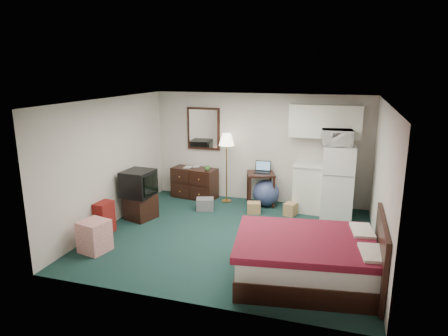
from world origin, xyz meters
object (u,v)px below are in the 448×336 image
(floor_lamp, at_px, (227,168))
(suitcase, at_px, (104,218))
(kitchen_counter, at_px, (316,188))
(fridge, at_px, (338,183))
(bed, at_px, (308,260))
(desk, at_px, (261,189))
(tv_stand, at_px, (141,207))
(dresser, at_px, (195,183))

(floor_lamp, relative_size, suitcase, 2.62)
(kitchen_counter, height_order, fridge, fridge)
(kitchen_counter, relative_size, bed, 0.50)
(bed, distance_m, suitcase, 3.89)
(desk, distance_m, bed, 3.38)
(floor_lamp, bearing_deg, bed, -54.93)
(kitchen_counter, relative_size, tv_stand, 1.88)
(tv_stand, bearing_deg, floor_lamp, 65.99)
(bed, distance_m, tv_stand, 3.86)
(dresser, height_order, bed, dresser)
(desk, distance_m, kitchen_counter, 1.25)
(dresser, bearing_deg, tv_stand, -99.81)
(bed, xyz_separation_m, tv_stand, (-3.55, 1.51, -0.08))
(floor_lamp, height_order, fridge, floor_lamp)
(bed, xyz_separation_m, suitcase, (-3.83, 0.62, -0.02))
(dresser, distance_m, bed, 4.34)
(kitchen_counter, height_order, suitcase, kitchen_counter)
(kitchen_counter, bearing_deg, fridge, -31.75)
(floor_lamp, distance_m, desk, 0.91)
(floor_lamp, height_order, bed, floor_lamp)
(suitcase, bearing_deg, bed, -5.06)
(desk, bearing_deg, fridge, -29.71)
(dresser, xyz_separation_m, desk, (1.63, -0.05, 0.01))
(dresser, xyz_separation_m, fridge, (3.32, -0.38, 0.39))
(bed, bearing_deg, desk, 105.42)
(dresser, height_order, desk, desk)
(dresser, bearing_deg, floor_lamp, 4.76)
(dresser, relative_size, floor_lamp, 0.66)
(floor_lamp, relative_size, bed, 0.80)
(desk, bearing_deg, suitcase, -153.63)
(floor_lamp, xyz_separation_m, bed, (2.17, -3.09, -0.48))
(desk, bearing_deg, tv_stand, -162.72)
(bed, height_order, tv_stand, bed)
(floor_lamp, bearing_deg, tv_stand, -131.29)
(desk, relative_size, suitcase, 1.22)
(kitchen_counter, xyz_separation_m, fridge, (0.44, -0.31, 0.25))
(tv_stand, bearing_deg, suitcase, -90.60)
(dresser, xyz_separation_m, tv_stand, (-0.56, -1.63, -0.12))
(floor_lamp, height_order, kitchen_counter, floor_lamp)
(dresser, xyz_separation_m, kitchen_counter, (2.87, -0.07, 0.14))
(bed, bearing_deg, dresser, 125.24)
(floor_lamp, bearing_deg, fridge, -7.29)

